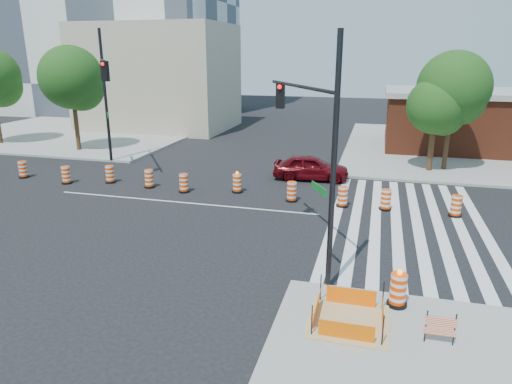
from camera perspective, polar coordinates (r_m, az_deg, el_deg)
ground at (r=23.58m, az=-9.23°, el=-1.30°), size 120.00×120.00×0.00m
sidewalk_ne at (r=39.96m, az=27.33°, el=4.67°), size 22.00×22.00×0.15m
sidewalk_nw at (r=47.69m, az=-20.38°, el=7.22°), size 22.00×22.00×0.15m
crosswalk_east at (r=21.68m, az=18.30°, el=-3.61°), size 6.75×13.50×0.01m
lane_centerline at (r=23.58m, az=-9.23°, el=-1.29°), size 14.00×0.12×0.01m
excavation_pit at (r=13.39m, az=11.47°, el=-15.38°), size 2.20×2.20×0.90m
brick_storefront at (r=39.62m, az=27.77°, el=7.83°), size 16.50×8.50×4.60m
beige_midrise at (r=47.51m, az=-12.06°, el=13.85°), size 14.00×10.00×10.00m
red_coupe at (r=27.51m, az=6.88°, el=3.09°), size 4.57×2.11×1.52m
signal_pole_se at (r=15.15m, az=7.16°, el=7.31°), size 3.17×5.14×7.82m
signal_pole_nw at (r=30.94m, az=-18.36°, el=12.48°), size 3.83×5.53×8.70m
pit_drum at (r=14.30m, az=17.33°, el=-11.69°), size 0.60×0.60×1.17m
barricade at (r=12.98m, az=22.06°, el=-15.32°), size 0.77×0.06×0.91m
tree_north_b at (r=37.38m, az=-21.98°, el=12.73°), size 4.64×4.64×7.89m
tree_north_c at (r=30.56m, az=21.61°, el=9.61°), size 3.57×3.51×5.97m
tree_north_d at (r=31.21m, az=23.49°, el=11.47°), size 4.42×4.42×7.51m
median_drum_0 at (r=31.22m, az=-27.11°, el=2.47°), size 0.60×0.60×1.02m
median_drum_1 at (r=28.75m, az=-22.64°, el=1.91°), size 0.60×0.60×1.02m
median_drum_2 at (r=28.05m, az=-17.78°, el=2.07°), size 0.60×0.60×1.02m
median_drum_3 at (r=26.44m, az=-13.20°, el=1.56°), size 0.60×0.60×1.02m
median_drum_4 at (r=25.19m, az=-9.01°, el=1.04°), size 0.60×0.60×1.02m
median_drum_5 at (r=24.86m, az=-2.36°, el=1.05°), size 0.60×0.60×1.18m
median_drum_6 at (r=23.41m, az=4.48°, el=-0.03°), size 0.60×0.60×1.02m
median_drum_7 at (r=22.93m, az=10.76°, el=-0.65°), size 0.60×0.60×1.02m
median_drum_8 at (r=22.94m, az=15.90°, el=-1.01°), size 0.60×0.60×1.02m
median_drum_9 at (r=23.11m, az=23.72°, el=-1.69°), size 0.60×0.60×1.02m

